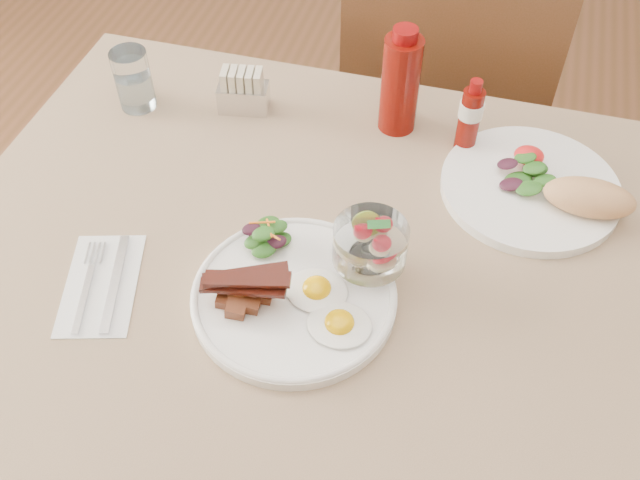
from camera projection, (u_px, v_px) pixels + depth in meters
The scene contains 13 objects.
table at pixel (385, 307), 1.08m from camera, with size 1.33×0.88×0.75m.
chair_far at pixel (443, 112), 1.60m from camera, with size 0.42×0.42×0.93m.
main_plate at pixel (294, 297), 0.97m from camera, with size 0.28×0.28×0.02m, color white.
fried_eggs at pixel (328, 306), 0.94m from camera, with size 0.14×0.14×0.02m.
bacon_potato_pile at pixel (245, 290), 0.93m from camera, with size 0.12×0.08×0.05m.
side_salad at pixel (266, 237), 1.01m from camera, with size 0.07×0.07×0.04m.
fruit_cup at pixel (370, 244), 0.95m from camera, with size 0.10×0.10×0.10m.
second_plate at pixel (544, 189), 1.09m from camera, with size 0.29×0.28×0.07m.
ketchup_bottle at pixel (400, 83), 1.15m from camera, with size 0.07×0.07×0.19m.
hot_sauce_bottle at pixel (470, 118), 1.13m from camera, with size 0.05×0.05×0.14m.
sugar_caddy at pixel (243, 93), 1.22m from camera, with size 0.09×0.06×0.08m.
water_glass at pixel (134, 83), 1.22m from camera, with size 0.06×0.06×0.11m.
napkin_cutlery at pixel (102, 284), 0.99m from camera, with size 0.15×0.20×0.01m.
Camera 1 is at (0.07, -0.64, 1.54)m, focal length 40.00 mm.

